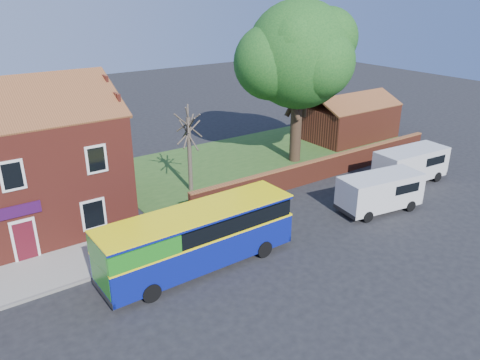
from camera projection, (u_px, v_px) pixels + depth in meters
ground at (227, 285)px, 21.57m from camera, size 120.00×120.00×0.00m
pavement at (37, 275)px, 22.20m from camera, size 18.00×3.50×0.12m
kerb at (47, 293)px, 20.87m from camera, size 18.00×0.15×0.14m
grass_strip at (271, 156)px, 38.33m from camera, size 26.00×12.00×0.04m
shop_building at (1, 174)px, 25.29m from camera, size 12.30×8.13×10.50m
boundary_wall at (324, 168)px, 33.48m from camera, size 22.00×0.38×1.60m
outbuilding at (349, 121)px, 42.51m from camera, size 8.20×5.06×4.17m
bus at (193, 238)px, 22.23m from camera, size 9.89×2.70×3.00m
van_near at (380, 191)px, 28.47m from camera, size 5.48×2.86×2.29m
van_far at (411, 164)px, 32.78m from camera, size 5.56×2.57×2.38m
large_tree at (298, 58)px, 34.55m from camera, size 9.98×7.90×12.18m
bare_tree at (189, 150)px, 30.73m from camera, size 2.08×2.48×5.55m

